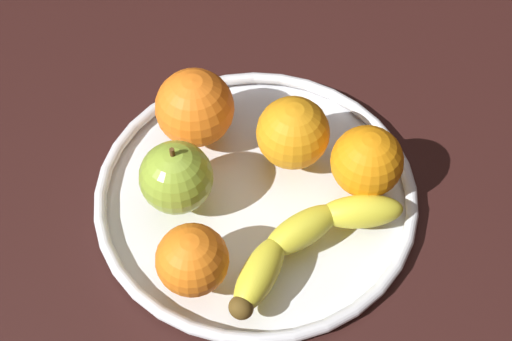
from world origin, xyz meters
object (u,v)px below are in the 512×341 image
object	(u,v)px
orange_front_left	(293,133)
orange_front_right	(367,162)
orange_back_left	(195,108)
orange_center	(192,260)
apple	(176,177)
banana	(306,240)
fruit_bowl	(256,194)

from	to	relation	value
orange_front_left	orange_front_right	size ratio (longest dim) A/B	1.04
orange_back_left	orange_center	distance (cm)	16.46
apple	orange_center	bearing A→B (deg)	45.46
apple	banana	bearing A→B (deg)	97.47
fruit_bowl	orange_back_left	bearing A→B (deg)	-106.19
fruit_bowl	orange_front_right	world-z (taller)	orange_front_right
fruit_bowl	apple	bearing A→B (deg)	-48.68
banana	orange_center	size ratio (longest dim) A/B	2.94
orange_front_left	orange_back_left	size ratio (longest dim) A/B	0.91
fruit_bowl	orange_center	xyz separation A→B (cm)	(10.97, 0.59, 4.07)
apple	orange_back_left	bearing A→B (deg)	-156.74
banana	orange_center	xyz separation A→B (cm)	(7.77, -6.77, 1.62)
banana	orange_front_right	bearing A→B (deg)	-162.94
fruit_bowl	orange_center	size ratio (longest dim) A/B	4.93
apple	orange_front_left	world-z (taller)	apple
banana	orange_center	world-z (taller)	orange_center
fruit_bowl	banana	bearing A→B (deg)	66.49
orange_back_left	orange_front_right	bearing A→B (deg)	102.10
fruit_bowl	orange_front_left	bearing A→B (deg)	171.53
apple	orange_front_left	xyz separation A→B (cm)	(-10.22, 6.37, 0.11)
apple	orange_front_right	xyz separation A→B (cm)	(-11.12, 13.90, -0.02)
apple	orange_back_left	distance (cm)	8.12
orange_front_left	orange_front_right	world-z (taller)	orange_front_left
fruit_bowl	orange_center	world-z (taller)	orange_center
orange_back_left	orange_front_right	xyz separation A→B (cm)	(-3.67, 17.10, -0.48)
banana	orange_front_left	world-z (taller)	orange_front_left
banana	orange_back_left	size ratio (longest dim) A/B	2.39
apple	fruit_bowl	bearing A→B (deg)	131.32
orange_back_left	orange_center	bearing A→B (deg)	34.73
fruit_bowl	orange_back_left	distance (cm)	10.32
banana	orange_back_left	bearing A→B (deg)	-86.74
fruit_bowl	banana	distance (cm)	8.40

